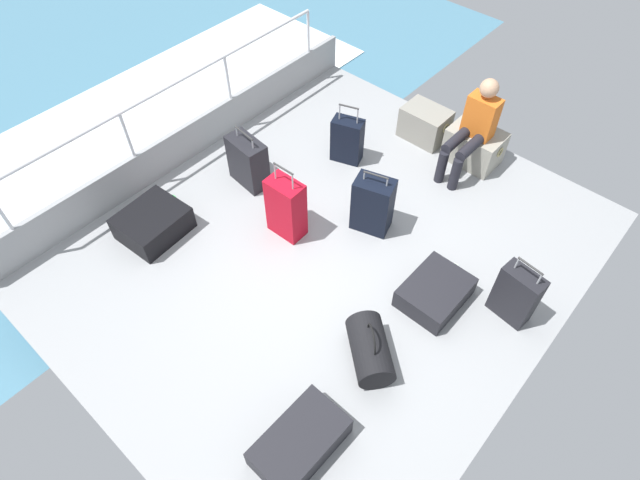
# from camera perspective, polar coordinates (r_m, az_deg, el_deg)

# --- Properties ---
(ground_plane) EXTENTS (4.40, 5.20, 0.06)m
(ground_plane) POSITION_cam_1_polar(r_m,az_deg,el_deg) (5.39, 0.96, -1.18)
(ground_plane) COLOR #939699
(gunwale_port) EXTENTS (0.06, 5.20, 0.45)m
(gunwale_port) POSITION_cam_1_polar(r_m,az_deg,el_deg) (6.40, -14.09, 10.46)
(gunwale_port) COLOR #939699
(gunwale_port) RESTS_ON ground_plane
(railing_port) EXTENTS (0.04, 4.20, 1.02)m
(railing_port) POSITION_cam_1_polar(r_m,az_deg,el_deg) (6.08, -15.10, 14.46)
(railing_port) COLOR silver
(railing_port) RESTS_ON ground_plane
(sea_wake) EXTENTS (12.00, 12.00, 0.01)m
(sea_wake) POSITION_cam_1_polar(r_m,az_deg,el_deg) (7.76, -20.00, 11.41)
(sea_wake) COLOR teal
(sea_wake) RESTS_ON ground_plane
(cargo_crate_0) EXTENTS (0.58, 0.39, 0.40)m
(cargo_crate_0) POSITION_cam_1_polar(r_m,az_deg,el_deg) (6.62, 11.35, 12.32)
(cargo_crate_0) COLOR gray
(cargo_crate_0) RESTS_ON ground_plane
(cargo_crate_1) EXTENTS (0.64, 0.43, 0.41)m
(cargo_crate_1) POSITION_cam_1_polar(r_m,az_deg,el_deg) (6.43, 16.45, 9.80)
(cargo_crate_1) COLOR gray
(cargo_crate_1) RESTS_ON ground_plane
(passenger_seated) EXTENTS (0.34, 0.66, 1.11)m
(passenger_seated) POSITION_cam_1_polar(r_m,az_deg,el_deg) (6.06, 16.36, 11.73)
(passenger_seated) COLOR orange
(passenger_seated) RESTS_ON ground_plane
(suitcase_0) EXTENTS (0.45, 0.37, 0.74)m
(suitcase_0) POSITION_cam_1_polar(r_m,az_deg,el_deg) (5.36, 5.76, 3.85)
(suitcase_0) COLOR black
(suitcase_0) RESTS_ON ground_plane
(suitcase_1) EXTENTS (0.61, 0.69, 0.28)m
(suitcase_1) POSITION_cam_1_polar(r_m,az_deg,el_deg) (5.68, -17.73, 1.75)
(suitcase_1) COLOR black
(suitcase_1) RESTS_ON ground_plane
(suitcase_2) EXTENTS (0.48, 0.29, 0.70)m
(suitcase_2) POSITION_cam_1_polar(r_m,az_deg,el_deg) (5.90, -7.85, 8.43)
(suitcase_2) COLOR black
(suitcase_2) RESTS_ON ground_plane
(suitcase_3) EXTENTS (0.39, 0.23, 0.73)m
(suitcase_3) POSITION_cam_1_polar(r_m,az_deg,el_deg) (4.99, 20.56, -5.60)
(suitcase_3) COLOR black
(suitcase_3) RESTS_ON ground_plane
(suitcase_4) EXTENTS (0.38, 0.24, 0.89)m
(suitcase_4) POSITION_cam_1_polar(r_m,az_deg,el_deg) (5.28, -3.72, 3.51)
(suitcase_4) COLOR #B70C1E
(suitcase_4) RESTS_ON ground_plane
(suitcase_5) EXTENTS (0.40, 0.31, 0.75)m
(suitcase_5) POSITION_cam_1_polar(r_m,az_deg,el_deg) (6.15, 2.98, 10.82)
(suitcase_5) COLOR black
(suitcase_5) RESTS_ON ground_plane
(suitcase_6) EXTENTS (0.51, 0.66, 0.22)m
(suitcase_6) POSITION_cam_1_polar(r_m,az_deg,el_deg) (5.04, 12.41, -5.57)
(suitcase_6) COLOR black
(suitcase_6) RESTS_ON ground_plane
(suitcase_7) EXTENTS (0.45, 0.75, 0.23)m
(suitcase_7) POSITION_cam_1_polar(r_m,az_deg,el_deg) (4.30, -2.21, -21.15)
(suitcase_7) COLOR black
(suitcase_7) RESTS_ON ground_plane
(duffel_bag) EXTENTS (0.65, 0.62, 0.47)m
(duffel_bag) POSITION_cam_1_polar(r_m,az_deg,el_deg) (4.57, 5.47, -11.78)
(duffel_bag) COLOR black
(duffel_bag) RESTS_ON ground_plane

